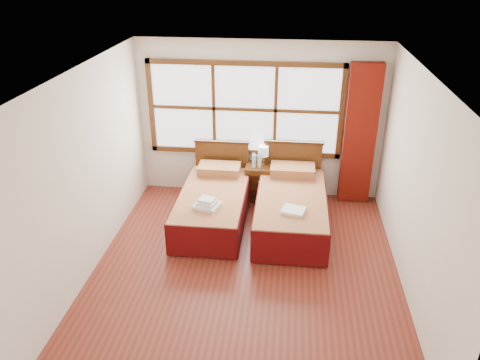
# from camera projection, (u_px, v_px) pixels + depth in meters

# --- Properties ---
(floor) EXTENTS (4.50, 4.50, 0.00)m
(floor) POSITION_uv_depth(u_px,v_px,m) (246.00, 269.00, 6.21)
(floor) COLOR maroon
(floor) RESTS_ON ground
(ceiling) EXTENTS (4.50, 4.50, 0.00)m
(ceiling) POSITION_uv_depth(u_px,v_px,m) (247.00, 74.00, 5.06)
(ceiling) COLOR white
(ceiling) RESTS_ON wall_back
(wall_back) EXTENTS (4.00, 0.00, 4.00)m
(wall_back) POSITION_uv_depth(u_px,v_px,m) (260.00, 121.00, 7.64)
(wall_back) COLOR silver
(wall_back) RESTS_ON floor
(wall_left) EXTENTS (0.00, 4.50, 4.50)m
(wall_left) POSITION_uv_depth(u_px,v_px,m) (87.00, 174.00, 5.83)
(wall_left) COLOR silver
(wall_left) RESTS_ON floor
(wall_right) EXTENTS (0.00, 4.50, 4.50)m
(wall_right) POSITION_uv_depth(u_px,v_px,m) (417.00, 190.00, 5.43)
(wall_right) COLOR silver
(wall_right) RESTS_ON floor
(window) EXTENTS (3.16, 0.06, 1.56)m
(window) POSITION_uv_depth(u_px,v_px,m) (245.00, 109.00, 7.54)
(window) COLOR white
(window) RESTS_ON wall_back
(curtain) EXTENTS (0.50, 0.16, 2.30)m
(curtain) POSITION_uv_depth(u_px,v_px,m) (360.00, 135.00, 7.41)
(curtain) COLOR maroon
(curtain) RESTS_ON wall_back
(bed_left) EXTENTS (1.00, 2.02, 0.97)m
(bed_left) POSITION_uv_depth(u_px,v_px,m) (214.00, 204.00, 7.21)
(bed_left) COLOR #361C0B
(bed_left) RESTS_ON floor
(bed_right) EXTENTS (1.04, 2.06, 1.01)m
(bed_right) POSITION_uv_depth(u_px,v_px,m) (291.00, 207.00, 7.08)
(bed_right) COLOR #361C0B
(bed_right) RESTS_ON floor
(nightstand) EXTENTS (0.46, 0.45, 0.61)m
(nightstand) POSITION_uv_depth(u_px,v_px,m) (259.00, 182.00, 7.85)
(nightstand) COLOR #512D11
(nightstand) RESTS_ON floor
(towels_left) EXTENTS (0.40, 0.37, 0.14)m
(towels_left) POSITION_uv_depth(u_px,v_px,m) (207.00, 204.00, 6.63)
(towels_left) COLOR white
(towels_left) RESTS_ON bed_left
(towels_right) EXTENTS (0.36, 0.34, 0.05)m
(towels_right) POSITION_uv_depth(u_px,v_px,m) (294.00, 211.00, 6.48)
(towels_right) COLOR white
(towels_right) RESTS_ON bed_right
(lamp) EXTENTS (0.17, 0.17, 0.33)m
(lamp) POSITION_uv_depth(u_px,v_px,m) (263.00, 152.00, 7.66)
(lamp) COLOR #BD8E3C
(lamp) RESTS_ON nightstand
(bottle_near) EXTENTS (0.07, 0.07, 0.25)m
(bottle_near) POSITION_uv_depth(u_px,v_px,m) (254.00, 161.00, 7.62)
(bottle_near) COLOR silver
(bottle_near) RESTS_ON nightstand
(bottle_far) EXTENTS (0.07, 0.07, 0.25)m
(bottle_far) POSITION_uv_depth(u_px,v_px,m) (260.00, 161.00, 7.62)
(bottle_far) COLOR silver
(bottle_far) RESTS_ON nightstand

